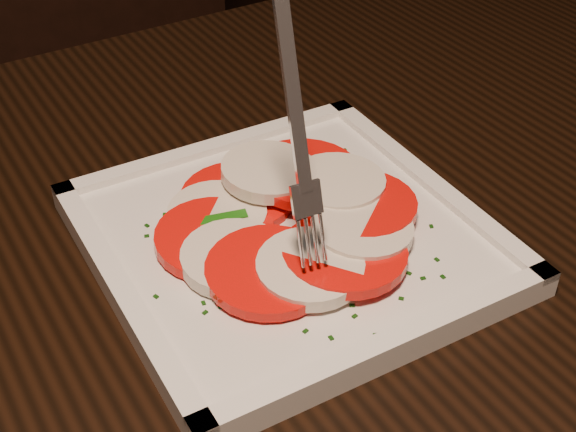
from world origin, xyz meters
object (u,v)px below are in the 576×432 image
Objects in this scene: table at (224,368)px; chair at (131,66)px; plate at (288,241)px; fork at (292,122)px.

chair is (0.15, 0.75, -0.12)m from table.
fork reaches higher than plate.
fork is at bearing -111.63° from plate.
chair is 0.86m from fork.
fork is (-0.10, -0.78, 0.34)m from chair.
chair is 5.35× the size of fork.
plate is at bearing 68.65° from fork.
plate is at bearing 2.59° from table.
table is 1.36× the size of chair.
plate reaches higher than table.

